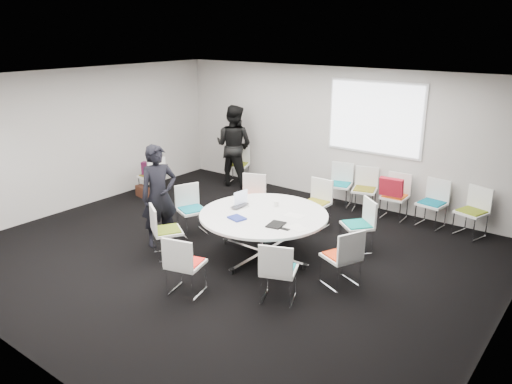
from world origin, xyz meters
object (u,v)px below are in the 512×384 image
Objects in this scene: chair_ring_d at (251,207)px; person_back at (234,146)px; conference_table at (264,226)px; chair_ring_b at (357,235)px; chair_ring_g at (186,275)px; chair_spare_left at (152,184)px; chair_ring_h at (278,282)px; chair_back_d at (431,212)px; chair_back_e at (471,221)px; chair_ring_a at (341,268)px; chair_person_back at (238,172)px; chair_back_c at (394,205)px; cup at (276,204)px; laptop at (242,207)px; brown_bag at (143,191)px; chair_ring_e at (192,219)px; chair_ring_c at (316,212)px; maroon_bag at (151,169)px; chair_back_b at (364,198)px; chair_ring_f at (167,241)px; person_main at (159,196)px; chair_back_a at (339,193)px.

chair_ring_d is 0.47× the size of person_back.
chair_ring_b is (1.12, 1.10, -0.24)m from conference_table.
chair_spare_left is at bearing 129.04° from chair_ring_g.
chair_ring_g is 0.47× the size of person_back.
chair_back_d is (0.73, 3.92, 0.00)m from chair_ring_h.
chair_ring_d is 1.00× the size of chair_spare_left.
person_back is (-5.30, -0.18, 0.67)m from chair_back_e.
chair_ring_h is (-0.47, -0.89, 0.00)m from chair_ring_a.
chair_back_c is at bearing 158.42° from chair_person_back.
chair_ring_g is (-0.13, -1.63, -0.24)m from conference_table.
chair_back_e is at bearing 45.10° from cup.
laptop is at bearing -137.08° from cup.
chair_ring_b is at bearing 3.57° from brown_bag.
chair_ring_h is at bearing 91.43° from chair_ring_e.
chair_ring_d is 2.47m from chair_person_back.
chair_ring_c is 0.47× the size of person_back.
chair_ring_c is 2.28m from chair_ring_e.
chair_spare_left is at bearing 171.27° from cup.
chair_ring_h is 5.18m from maroon_bag.
chair_back_b is 4.76m from brown_bag.
maroon_bag is at bearing 51.81° from person_back.
chair_ring_d is 2.80m from brown_bag.
conference_table is at bearing -84.55° from cup.
chair_ring_f is (-1.23, -2.59, 0.00)m from chair_ring_c.
laptop is (-1.57, -1.08, 0.47)m from chair_ring_b.
laptop is at bearing 100.08° from chair_ring_d.
chair_ring_c is 1.00× the size of chair_back_b.
chair_ring_f is 1.00× the size of chair_spare_left.
chair_ring_d is 1.00× the size of chair_ring_g.
conference_table is 1.66m from chair_ring_g.
conference_table is 1.84m from person_main.
chair_back_b is 4.59m from maroon_bag.
person_back is (-3.98, 1.60, 0.67)m from chair_ring_b.
chair_spare_left is at bearing 52.24° from person_back.
chair_back_c is at bearing 91.32° from chair_ring_f.
person_main is 4.87× the size of laptop.
cup is at bearing 71.96° from chair_ring_g.
chair_ring_b is 1.00× the size of chair_ring_h.
chair_back_e is at bearing -27.62° from person_main.
chair_ring_d is 1.00× the size of chair_back_b.
conference_table is at bearing 90.34° from chair_ring_c.
brown_bag is at bearing 28.43° from chair_back_d.
person_back is at bearing 114.06° from chair_ring_h.
chair_ring_g is 0.51× the size of person_main.
person_main reaches higher than chair_ring_f.
maroon_bag reaches higher than brown_bag.
chair_ring_c is 2.44× the size of brown_bag.
chair_back_a is 1.21m from chair_back_c.
chair_ring_c is 1.00× the size of chair_ring_d.
laptop is at bearing 110.22° from chair_ring_a.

